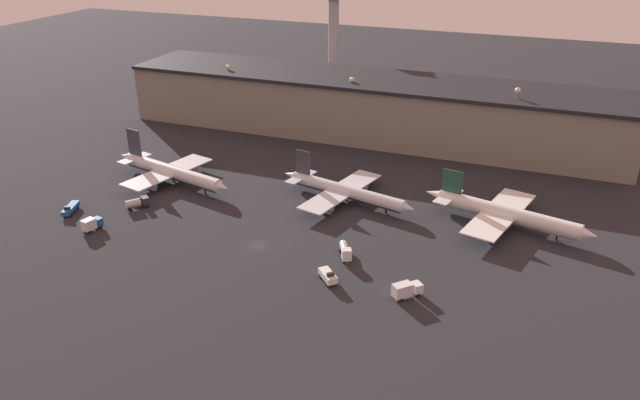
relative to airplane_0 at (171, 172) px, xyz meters
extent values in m
plane|color=#26262B|center=(40.34, -24.75, -3.41)|extent=(600.00, 600.00, 0.00)
cube|color=gray|center=(40.34, 61.81, 6.20)|extent=(172.11, 29.07, 19.22)
cube|color=black|center=(40.34, 61.81, 16.41)|extent=(172.11, 31.07, 1.20)
cylinder|color=silver|center=(0.51, -0.12, 0.20)|extent=(36.66, 12.14, 3.79)
cylinder|color=#333842|center=(0.51, -0.12, -0.47)|extent=(34.74, 11.16, 3.22)
cone|color=silver|center=(19.51, -4.60, 0.20)|extent=(5.26, 4.55, 3.60)
cone|color=silver|center=(-18.68, 4.41, 0.48)|extent=(6.28, 4.44, 3.22)
cube|color=#333842|center=(-14.52, 3.43, 6.06)|extent=(5.26, 1.61, 7.93)
cube|color=silver|center=(-15.24, 3.60, 0.77)|extent=(6.07, 10.97, 0.24)
cube|color=silver|center=(-1.28, 0.30, -0.28)|extent=(14.74, 29.97, 0.36)
cylinder|color=gray|center=(1.65, 7.90, -1.57)|extent=(4.54, 2.99, 2.09)
cylinder|color=gray|center=(-2.06, -7.81, -1.57)|extent=(4.54, 2.99, 2.09)
cylinder|color=black|center=(13.03, -3.08, -2.55)|extent=(0.50, 0.50, 1.71)
cylinder|color=black|center=(-0.93, 1.78, -2.55)|extent=(0.50, 0.50, 1.71)
cylinder|color=black|center=(-1.63, -1.17, -2.55)|extent=(0.50, 0.50, 1.71)
cylinder|color=silver|center=(51.98, 6.21, -0.18)|extent=(34.84, 11.34, 3.40)
cylinder|color=#333842|center=(51.98, 6.21, -0.77)|extent=(33.02, 10.44, 2.89)
cone|color=silver|center=(70.00, 1.95, -0.18)|extent=(4.71, 4.08, 3.23)
cone|color=silver|center=(33.79, 10.50, 0.08)|extent=(5.62, 3.98, 2.89)
cube|color=#333842|center=(37.67, 9.58, 4.95)|extent=(4.72, 1.48, 6.85)
cube|color=silver|center=(36.99, 9.74, 0.33)|extent=(5.89, 11.74, 0.24)
cube|color=silver|center=(50.28, 6.61, -0.60)|extent=(14.46, 32.16, 0.36)
cylinder|color=gray|center=(53.31, 14.89, -1.79)|extent=(4.07, 2.68, 1.87)
cylinder|color=gray|center=(49.29, -2.16, -1.79)|extent=(4.07, 2.68, 1.87)
cylinder|color=black|center=(63.90, 3.39, -2.64)|extent=(0.50, 0.50, 1.53)
cylinder|color=black|center=(50.59, 7.93, -2.64)|extent=(0.50, 0.50, 1.53)
cylinder|color=black|center=(49.96, 5.28, -2.64)|extent=(0.50, 0.50, 1.53)
cylinder|color=white|center=(94.13, 7.01, 0.30)|extent=(36.14, 12.11, 3.90)
cylinder|color=#ADB2B7|center=(94.13, 7.01, -0.39)|extent=(34.24, 11.12, 3.31)
cone|color=white|center=(112.89, 2.58, 0.30)|extent=(5.40, 4.68, 3.70)
cone|color=white|center=(75.18, 11.48, 0.59)|extent=(6.45, 4.57, 3.31)
cube|color=#1E4738|center=(79.33, 10.50, 5.30)|extent=(5.40, 1.64, 6.11)
cube|color=white|center=(78.62, 10.67, 0.88)|extent=(6.38, 11.86, 0.24)
cube|color=white|center=(92.37, 7.42, -0.19)|extent=(15.53, 32.43, 0.36)
cylinder|color=gray|center=(95.44, 15.70, -1.51)|extent=(4.67, 3.07, 2.14)
cylinder|color=gray|center=(91.41, -1.36, -1.51)|extent=(4.67, 3.07, 2.14)
cylinder|color=black|center=(106.46, 4.10, -2.53)|extent=(0.50, 0.50, 1.75)
cylinder|color=black|center=(92.72, 8.94, -2.53)|extent=(0.50, 0.50, 1.75)
cylinder|color=black|center=(92.01, 5.91, -2.53)|extent=(0.50, 0.50, 1.75)
cube|color=white|center=(61.44, -33.14, -1.98)|extent=(5.55, 5.62, 1.40)
cube|color=black|center=(62.42, -34.14, -0.88)|extent=(1.64, 1.62, 0.80)
cylinder|color=black|center=(63.30, -33.82, -2.96)|extent=(1.04, 1.04, 0.90)
cylinder|color=black|center=(62.08, -35.02, -2.96)|extent=(1.04, 1.04, 0.90)
cylinder|color=black|center=(60.80, -31.25, -2.96)|extent=(1.04, 1.04, 0.90)
cylinder|color=black|center=(59.57, -32.45, -2.96)|extent=(1.04, 1.04, 0.90)
cube|color=#195199|center=(-1.11, -30.83, -1.70)|extent=(2.55, 1.98, 1.98)
cube|color=silver|center=(-1.70, -33.52, -1.37)|extent=(2.90, 3.57, 2.64)
cylinder|color=black|center=(-1.98, -30.80, -2.96)|extent=(0.75, 1.00, 0.90)
cylinder|color=black|center=(-0.31, -31.17, -2.96)|extent=(0.75, 1.00, 0.90)
cylinder|color=black|center=(-2.68, -33.98, -2.96)|extent=(0.75, 1.00, 0.90)
cylinder|color=black|center=(-1.01, -34.35, -2.96)|extent=(0.75, 1.00, 0.90)
cube|color=white|center=(62.53, -24.13, -1.37)|extent=(2.77, 2.68, 2.64)
cylinder|color=#B7B7BC|center=(60.91, -20.92, -1.73)|extent=(3.63, 4.67, 1.91)
cylinder|color=black|center=(63.12, -23.52, -2.96)|extent=(0.88, 1.04, 0.90)
cylinder|color=black|center=(61.70, -24.24, -2.96)|extent=(0.88, 1.04, 0.90)
cylinder|color=black|center=(61.13, -19.59, -2.96)|extent=(0.88, 1.04, 0.90)
cylinder|color=black|center=(59.71, -20.31, -2.96)|extent=(0.88, 1.04, 0.90)
cube|color=#195199|center=(-13.57, -26.62, -2.13)|extent=(4.42, 7.79, 1.12)
cube|color=black|center=(-12.95, -28.40, -1.17)|extent=(1.61, 1.14, 0.80)
cylinder|color=black|center=(-12.04, -28.65, -2.96)|extent=(0.78, 1.02, 0.90)
cylinder|color=black|center=(-13.52, -29.15, -2.96)|extent=(0.78, 1.02, 0.90)
cylinder|color=black|center=(-13.61, -24.09, -2.96)|extent=(0.78, 1.02, 0.90)
cylinder|color=black|center=(-15.09, -24.60, -2.96)|extent=(0.78, 1.02, 0.90)
cube|color=white|center=(80.31, -31.17, -1.67)|extent=(3.02, 3.00, 2.04)
cube|color=silver|center=(77.93, -33.68, -1.33)|extent=(4.43, 4.49, 2.71)
cylinder|color=black|center=(79.54, -30.71, -2.96)|extent=(1.04, 1.06, 0.90)
cylinder|color=black|center=(80.81, -31.91, -2.96)|extent=(1.04, 1.06, 0.90)
cylinder|color=black|center=(76.72, -33.67, -2.96)|extent=(1.04, 1.06, 0.90)
cylinder|color=black|center=(77.99, -34.88, -2.96)|extent=(1.04, 1.06, 0.90)
cube|color=#282D38|center=(2.55, -16.35, -1.64)|extent=(2.91, 2.80, 2.09)
cylinder|color=#B7B7BC|center=(0.59, -19.00, -1.65)|extent=(4.00, 4.39, 2.08)
cylinder|color=black|center=(1.70, -16.04, -2.96)|extent=(1.00, 1.07, 0.90)
cylinder|color=black|center=(3.10, -17.07, -2.96)|extent=(1.00, 1.07, 0.90)
cylinder|color=black|center=(-0.70, -19.29, -2.96)|extent=(1.00, 1.07, 0.90)
cylinder|color=black|center=(0.70, -20.32, -2.96)|extent=(1.00, 1.07, 0.90)
cylinder|color=slate|center=(-9.61, 53.76, 7.05)|extent=(0.70, 0.70, 20.91)
sphere|color=beige|center=(-9.61, 53.76, 18.11)|extent=(1.80, 1.80, 1.80)
cylinder|color=slate|center=(36.90, 53.76, 6.94)|extent=(0.70, 0.70, 20.69)
sphere|color=beige|center=(36.90, 53.76, 17.89)|extent=(1.80, 1.80, 1.80)
cylinder|color=slate|center=(89.81, 53.76, 7.74)|extent=(0.70, 0.70, 22.29)
sphere|color=beige|center=(89.81, 53.76, 19.48)|extent=(1.80, 1.80, 1.80)
cylinder|color=#99999E|center=(9.18, 110.85, 16.28)|extent=(4.40, 4.40, 39.37)
camera|label=1|loc=(101.54, -139.91, 69.46)|focal=35.00mm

